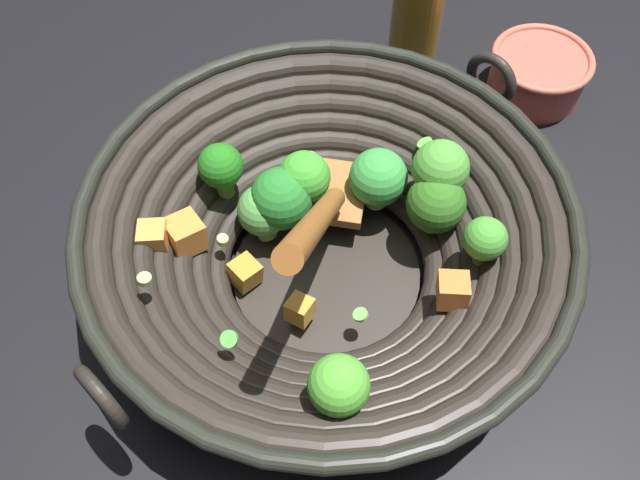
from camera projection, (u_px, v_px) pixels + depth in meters
The scene contains 3 objects.
ground_plane at pixel (326, 277), 0.62m from camera, with size 4.00×4.00×0.00m, color black.
wok at pixel (328, 234), 0.57m from camera, with size 0.41×0.45×0.24m.
prep_bowl at pixel (538, 73), 0.73m from camera, with size 0.11×0.11×0.05m.
Camera 1 is at (-0.18, 0.26, 0.54)m, focal length 37.78 mm.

